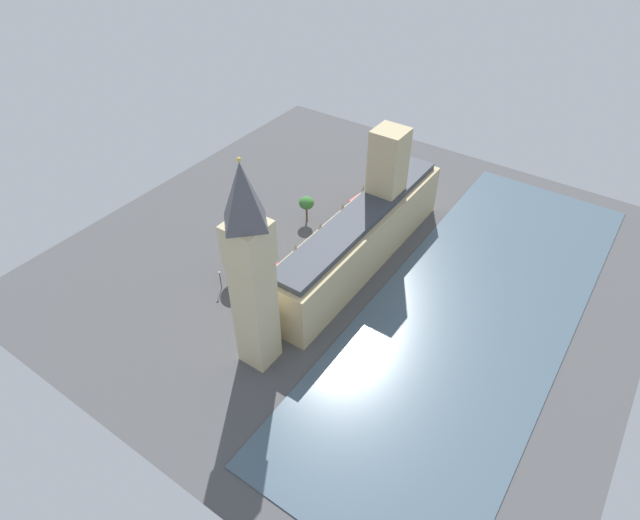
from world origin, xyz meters
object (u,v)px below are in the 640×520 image
parliament_building (364,231)px  double_decker_bus_near_tower (264,280)px  pedestrian_kerbside (337,247)px  street_lamp_slot_11 (220,276)px  clock_tower (251,269)px  plane_tree_trailing (236,256)px  car_black_by_river_gate (324,234)px  car_silver_corner (293,263)px  car_blue_midblock (340,219)px  street_lamp_slot_10 (226,272)px  car_yellow_cab_under_trees (312,253)px  pedestrian_leading (282,296)px  double_decker_bus_opposite_hall (362,201)px  plane_tree_far_end (306,203)px

parliament_building → double_decker_bus_near_tower: 29.00m
pedestrian_kerbside → street_lamp_slot_11: size_ratio=0.30×
clock_tower → plane_tree_trailing: clock_tower is taller
clock_tower → street_lamp_slot_11: 33.33m
car_black_by_river_gate → car_silver_corner: size_ratio=0.88×
car_blue_midblock → car_black_by_river_gate: 8.82m
plane_tree_trailing → street_lamp_slot_10: plane_tree_trailing is taller
car_yellow_cab_under_trees → street_lamp_slot_11: (11.34, 23.96, 3.06)m
car_black_by_river_gate → pedestrian_leading: (-5.62, 26.92, -0.15)m
car_blue_midblock → street_lamp_slot_10: street_lamp_slot_10 is taller
car_black_by_river_gate → street_lamp_slot_11: 34.34m
car_blue_midblock → car_yellow_cab_under_trees: 17.91m
double_decker_bus_opposite_hall → street_lamp_slot_11: bearing=-95.6°
car_blue_midblock → double_decker_bus_near_tower: bearing=-85.1°
car_yellow_cab_under_trees → plane_tree_far_end: plane_tree_far_end is taller
car_silver_corner → parliament_building: bearing=47.0°
plane_tree_trailing → street_lamp_slot_10: (0.24, 3.87, -2.56)m
double_decker_bus_opposite_hall → double_decker_bus_near_tower: same height
car_black_by_river_gate → street_lamp_slot_11: size_ratio=0.77×
pedestrian_leading → pedestrian_kerbside: 23.92m
car_yellow_cab_under_trees → car_silver_corner: (1.69, 6.58, 0.00)m
car_yellow_cab_under_trees → plane_tree_trailing: (10.45, 18.35, 6.19)m
car_black_by_river_gate → car_yellow_cab_under_trees: 9.16m
double_decker_bus_opposite_hall → street_lamp_slot_10: bearing=-95.3°
car_black_by_river_gate → plane_tree_trailing: bearing=-101.0°
plane_tree_trailing → street_lamp_slot_11: size_ratio=1.80×
pedestrian_kerbside → street_lamp_slot_10: street_lamp_slot_10 is taller
car_black_by_river_gate → plane_tree_trailing: (8.46, 27.30, 6.19)m
car_silver_corner → pedestrian_kerbside: (-5.98, -12.52, -0.14)m
car_black_by_river_gate → plane_tree_far_end: plane_tree_far_end is taller
street_lamp_slot_10 → car_silver_corner: bearing=-119.9°
double_decker_bus_near_tower → plane_tree_trailing: bearing=-169.7°
double_decker_bus_opposite_hall → pedestrian_kerbside: bearing=-71.0°
double_decker_bus_opposite_hall → street_lamp_slot_11: (10.71, 51.50, 1.31)m
parliament_building → car_black_by_river_gate: 16.40m
street_lamp_slot_10 → car_black_by_river_gate: bearing=-105.6°
street_lamp_slot_11 → double_decker_bus_opposite_hall: bearing=-101.7°
plane_tree_far_end → street_lamp_slot_10: bearing=90.1°
plane_tree_trailing → plane_tree_far_end: (0.33, -30.86, -0.97)m
car_blue_midblock → plane_tree_trailing: bearing=-97.9°
clock_tower → car_yellow_cab_under_trees: 44.73m
pedestrian_leading → pedestrian_kerbside: pedestrian_kerbside is taller
car_yellow_cab_under_trees → pedestrian_kerbside: car_yellow_cab_under_trees is taller
car_black_by_river_gate → car_yellow_cab_under_trees: (-1.98, 8.95, -0.00)m
car_silver_corner → plane_tree_far_end: bearing=118.1°
double_decker_bus_opposite_hall → plane_tree_trailing: (9.82, 45.89, 4.44)m
car_silver_corner → plane_tree_trailing: bearing=-124.0°
pedestrian_leading → street_lamp_slot_10: (14.32, 4.25, 3.78)m
clock_tower → plane_tree_trailing: size_ratio=4.98×
car_black_by_river_gate → double_decker_bus_opposite_hall: bearing=92.1°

